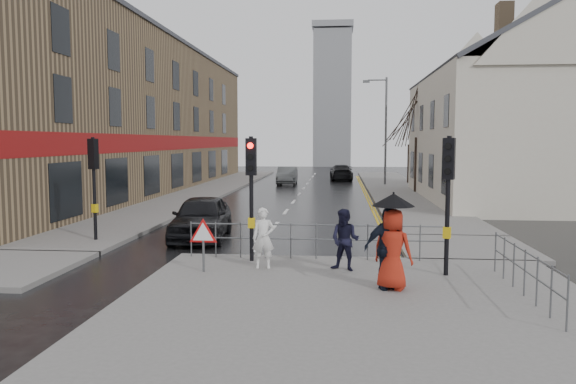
% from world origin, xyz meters
% --- Properties ---
extents(ground, '(120.00, 120.00, 0.00)m').
position_xyz_m(ground, '(0.00, 0.00, 0.00)').
color(ground, black).
rests_on(ground, ground).
extents(near_pavement, '(10.00, 9.00, 0.14)m').
position_xyz_m(near_pavement, '(3.00, -3.50, 0.07)').
color(near_pavement, '#605E5B').
rests_on(near_pavement, ground).
extents(left_pavement, '(4.00, 44.00, 0.14)m').
position_xyz_m(left_pavement, '(-6.50, 23.00, 0.07)').
color(left_pavement, '#605E5B').
rests_on(left_pavement, ground).
extents(right_pavement, '(4.00, 40.00, 0.14)m').
position_xyz_m(right_pavement, '(6.50, 25.00, 0.07)').
color(right_pavement, '#605E5B').
rests_on(right_pavement, ground).
extents(pavement_bridge_right, '(4.00, 4.20, 0.14)m').
position_xyz_m(pavement_bridge_right, '(6.50, 3.00, 0.07)').
color(pavement_bridge_right, '#605E5B').
rests_on(pavement_bridge_right, ground).
extents(building_left_terrace, '(8.00, 42.00, 10.00)m').
position_xyz_m(building_left_terrace, '(-12.00, 22.00, 5.00)').
color(building_left_terrace, brown).
rests_on(building_left_terrace, ground).
extents(building_right_cream, '(9.00, 16.40, 10.10)m').
position_xyz_m(building_right_cream, '(12.00, 18.00, 4.78)').
color(building_right_cream, beige).
rests_on(building_right_cream, ground).
extents(church_tower, '(5.00, 5.00, 18.00)m').
position_xyz_m(church_tower, '(1.50, 62.00, 9.00)').
color(church_tower, gray).
rests_on(church_tower, ground).
extents(traffic_signal_near_left, '(0.28, 0.27, 3.40)m').
position_xyz_m(traffic_signal_near_left, '(0.20, 0.20, 2.46)').
color(traffic_signal_near_left, black).
rests_on(traffic_signal_near_left, near_pavement).
extents(traffic_signal_near_right, '(0.34, 0.33, 3.40)m').
position_xyz_m(traffic_signal_near_right, '(5.20, -1.00, 2.46)').
color(traffic_signal_near_right, black).
rests_on(traffic_signal_near_right, near_pavement).
extents(traffic_signal_far_left, '(0.34, 0.33, 3.40)m').
position_xyz_m(traffic_signal_far_left, '(-5.50, 3.00, 2.46)').
color(traffic_signal_far_left, black).
rests_on(traffic_signal_far_left, left_pavement).
extents(guard_railing_front, '(7.14, 0.04, 1.00)m').
position_xyz_m(guard_railing_front, '(1.95, 0.60, 0.86)').
color(guard_railing_front, '#595B5E').
rests_on(guard_railing_front, near_pavement).
extents(guard_railing_side, '(0.04, 4.54, 1.00)m').
position_xyz_m(guard_railing_side, '(6.50, -2.75, 0.84)').
color(guard_railing_side, '#595B5E').
rests_on(guard_railing_side, near_pavement).
extents(warning_sign, '(0.80, 0.07, 1.35)m').
position_xyz_m(warning_sign, '(-0.80, -1.21, 1.04)').
color(warning_sign, '#595B5E').
rests_on(warning_sign, near_pavement).
extents(street_lamp, '(1.83, 0.25, 8.00)m').
position_xyz_m(street_lamp, '(5.82, 28.00, 4.71)').
color(street_lamp, '#595B5E').
rests_on(street_lamp, right_pavement).
extents(tree_near, '(2.40, 2.40, 6.58)m').
position_xyz_m(tree_near, '(7.50, 22.00, 5.14)').
color(tree_near, black).
rests_on(tree_near, right_pavement).
extents(tree_far, '(2.40, 2.40, 5.64)m').
position_xyz_m(tree_far, '(8.00, 30.00, 4.42)').
color(tree_far, black).
rests_on(tree_far, right_pavement).
extents(pedestrian_a, '(0.61, 0.44, 1.56)m').
position_xyz_m(pedestrian_a, '(0.64, -0.64, 0.92)').
color(pedestrian_a, silver).
rests_on(pedestrian_a, near_pavement).
extents(pedestrian_b, '(0.92, 0.83, 1.57)m').
position_xyz_m(pedestrian_b, '(2.73, -0.74, 0.92)').
color(pedestrian_b, black).
rests_on(pedestrian_b, near_pavement).
extents(pedestrian_with_umbrella, '(1.04, 0.96, 2.14)m').
position_xyz_m(pedestrian_with_umbrella, '(3.76, -2.46, 1.28)').
color(pedestrian_with_umbrella, '#A42313').
rests_on(pedestrian_with_umbrella, near_pavement).
extents(pedestrian_d, '(1.16, 0.81, 1.83)m').
position_xyz_m(pedestrian_d, '(3.64, -2.40, 1.06)').
color(pedestrian_d, black).
rests_on(pedestrian_d, near_pavement).
extents(car_parked, '(2.15, 4.59, 1.52)m').
position_xyz_m(car_parked, '(-2.20, 4.18, 0.76)').
color(car_parked, black).
rests_on(car_parked, ground).
extents(car_mid, '(1.57, 4.24, 1.38)m').
position_xyz_m(car_mid, '(-1.55, 29.18, 0.69)').
color(car_mid, '#525557').
rests_on(car_mid, ground).
extents(car_far, '(2.09, 4.76, 1.36)m').
position_xyz_m(car_far, '(2.70, 34.11, 0.68)').
color(car_far, black).
rests_on(car_far, ground).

